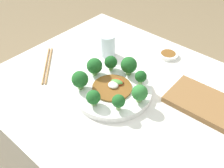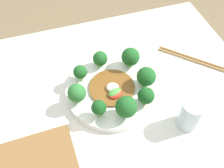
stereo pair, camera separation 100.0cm
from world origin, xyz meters
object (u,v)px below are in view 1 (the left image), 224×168
(plate, at_px, (112,91))
(broccoli_northeast, at_px, (80,79))
(broccoli_northwest, at_px, (119,101))
(broccoli_west, at_px, (140,93))
(broccoli_southeast, at_px, (111,62))
(broccoli_east, at_px, (95,66))
(sauce_dish, at_px, (168,55))
(chopsticks, at_px, (47,65))
(stirfry_center, at_px, (113,86))
(cutting_board, at_px, (203,102))
(drinking_glass, at_px, (108,45))
(broccoli_north, at_px, (93,97))
(broccoli_southwest, at_px, (141,77))
(broccoli_south, at_px, (129,65))

(plate, distance_m, broccoli_northeast, 0.12)
(broccoli_northwest, height_order, broccoli_west, broccoli_west)
(broccoli_southeast, bearing_deg, broccoli_east, 67.58)
(broccoli_east, relative_size, sauce_dish, 0.82)
(broccoli_east, distance_m, chopsticks, 0.22)
(sauce_dish, bearing_deg, broccoli_northwest, 97.95)
(stirfry_center, bearing_deg, broccoli_northwest, 140.00)
(broccoli_northeast, xyz_separation_m, cutting_board, (-0.35, -0.23, -0.05))
(drinking_glass, relative_size, cutting_board, 0.40)
(broccoli_north, relative_size, sauce_dish, 0.69)
(drinking_glass, bearing_deg, broccoli_northeast, 109.92)
(broccoli_west, height_order, stirfry_center, broccoli_west)
(broccoli_west, height_order, chopsticks, broccoli_west)
(broccoli_north, bearing_deg, broccoli_west, -132.08)
(broccoli_northwest, height_order, stirfry_center, broccoli_northwest)
(plate, xyz_separation_m, broccoli_northeast, (0.08, 0.07, 0.05))
(broccoli_east, relative_size, stirfry_center, 0.49)
(broccoli_southwest, distance_m, broccoli_southeast, 0.14)
(broccoli_west, relative_size, stirfry_center, 0.46)
(plate, bearing_deg, broccoli_south, -85.66)
(broccoli_northwest, bearing_deg, chopsticks, -1.78)
(broccoli_west, bearing_deg, broccoli_southwest, -55.81)
(broccoli_north, relative_size, broccoli_west, 0.89)
(broccoli_north, height_order, broccoli_south, broccoli_south)
(sauce_dish, relative_size, cutting_board, 0.35)
(broccoli_southeast, bearing_deg, broccoli_northwest, 138.09)
(broccoli_south, bearing_deg, cutting_board, -168.07)
(broccoli_south, distance_m, drinking_glass, 0.17)
(broccoli_northwest, bearing_deg, broccoli_north, 27.11)
(broccoli_southeast, bearing_deg, broccoli_northeast, 86.84)
(broccoli_east, height_order, broccoli_west, broccoli_east)
(plate, bearing_deg, broccoli_southeast, -46.36)
(broccoli_southwest, bearing_deg, broccoli_east, 20.76)
(broccoli_northwest, relative_size, stirfry_center, 0.41)
(broccoli_south, relative_size, sauce_dish, 0.87)
(broccoli_southeast, distance_m, broccoli_south, 0.07)
(plate, height_order, broccoli_northeast, broccoli_northeast)
(broccoli_northeast, distance_m, sauce_dish, 0.41)
(cutting_board, bearing_deg, drinking_glass, -0.95)
(plate, xyz_separation_m, broccoli_south, (0.01, -0.10, 0.05))
(broccoli_north, height_order, broccoli_northwest, same)
(broccoli_west, height_order, sauce_dish, broccoli_west)
(broccoli_west, bearing_deg, cutting_board, -137.34)
(broccoli_south, distance_m, cutting_board, 0.28)
(broccoli_northwest, relative_size, broccoli_east, 0.85)
(cutting_board, bearing_deg, broccoli_south, 11.93)
(broccoli_south, relative_size, cutting_board, 0.30)
(broccoli_north, bearing_deg, broccoli_southwest, -107.21)
(broccoli_northeast, distance_m, broccoli_southeast, 0.15)
(broccoli_east, distance_m, broccoli_southwest, 0.17)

